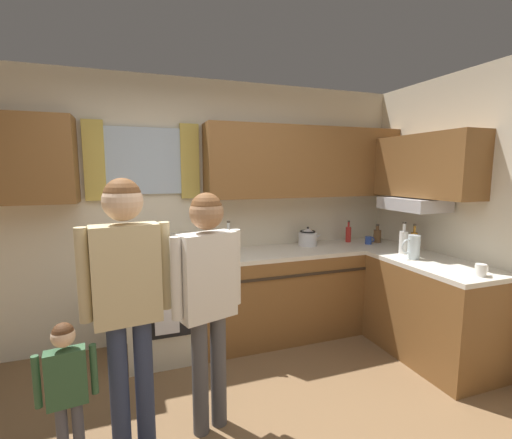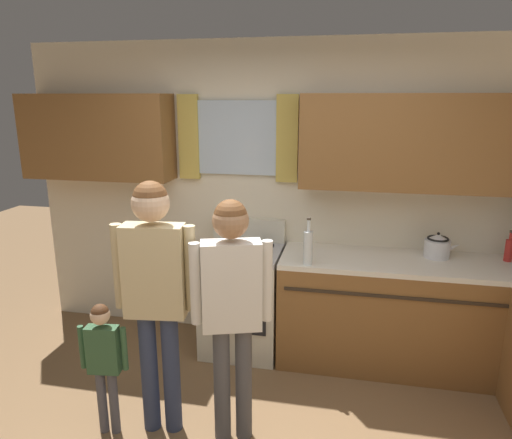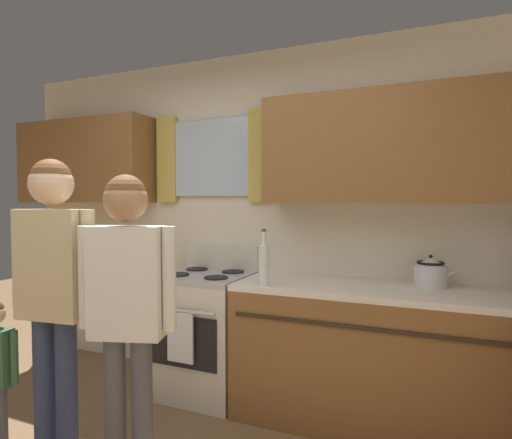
{
  "view_description": "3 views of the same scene",
  "coord_description": "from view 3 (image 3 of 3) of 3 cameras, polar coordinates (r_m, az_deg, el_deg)",
  "views": [
    {
      "loc": [
        -0.54,
        -1.7,
        1.7
      ],
      "look_at": [
        0.37,
        0.89,
        1.33
      ],
      "focal_mm": 24.81,
      "sensor_mm": 36.0,
      "label": 1
    },
    {
      "loc": [
        0.55,
        -2.07,
        2.14
      ],
      "look_at": [
        -0.08,
        1.04,
        1.3
      ],
      "focal_mm": 32.83,
      "sensor_mm": 36.0,
      "label": 2
    },
    {
      "loc": [
        1.27,
        -1.2,
        1.44
      ],
      "look_at": [
        0.32,
        1.04,
        1.34
      ],
      "focal_mm": 29.55,
      "sensor_mm": 36.0,
      "label": 3
    }
  ],
  "objects": [
    {
      "name": "back_wall_unit",
      "position": [
        3.25,
        0.99,
        3.55
      ],
      "size": [
        4.6,
        0.42,
        2.6
      ],
      "color": "beige",
      "rests_on": "ground"
    },
    {
      "name": "kitchen_counter_run",
      "position": [
        2.64,
        26.67,
        -19.89
      ],
      "size": [
        2.26,
        1.76,
        0.9
      ],
      "color": "brown",
      "rests_on": "ground"
    },
    {
      "name": "stove_oven",
      "position": [
        3.31,
        -6.72,
        -14.7
      ],
      "size": [
        0.64,
        0.67,
        1.1
      ],
      "color": "beige",
      "rests_on": "ground"
    },
    {
      "name": "bottle_tall_clear",
      "position": [
        2.72,
        1.06,
        -6.03
      ],
      "size": [
        0.07,
        0.07,
        0.37
      ],
      "color": "silver",
      "rests_on": "kitchen_counter_run"
    },
    {
      "name": "stovetop_kettle",
      "position": [
        2.9,
        22.57,
        -6.6
      ],
      "size": [
        0.27,
        0.2,
        0.21
      ],
      "color": "silver",
      "rests_on": "kitchen_counter_run"
    },
    {
      "name": "adult_holding_child",
      "position": [
        2.5,
        -25.77,
        -6.86
      ],
      "size": [
        0.51,
        0.23,
        1.67
      ],
      "color": "#2D3856",
      "rests_on": "ground"
    },
    {
      "name": "adult_in_plaid",
      "position": [
        2.19,
        -17.05,
        -9.6
      ],
      "size": [
        0.47,
        0.25,
        1.57
      ],
      "color": "#4C4C51",
      "rests_on": "ground"
    }
  ]
}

